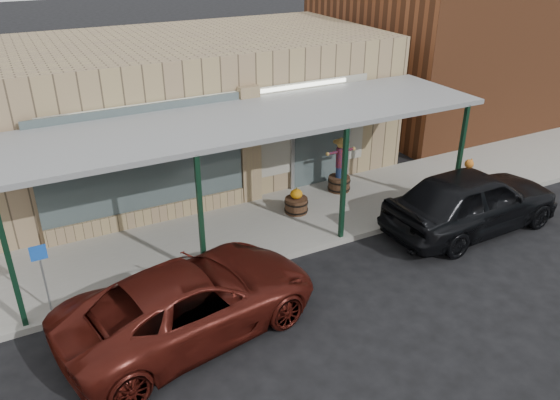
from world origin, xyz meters
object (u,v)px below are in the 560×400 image
handicap_sign (42,270)px  parked_sedan (473,200)px  car_maroon (191,301)px  barrel_scarecrow (340,173)px  barrel_pumpkin (296,203)px

handicap_sign → parked_sedan: (10.12, -1.24, -0.28)m
parked_sedan → car_maroon: bearing=92.1°
handicap_sign → parked_sedan: 10.20m
barrel_scarecrow → barrel_pumpkin: size_ratio=2.03×
barrel_pumpkin → handicap_sign: 6.64m
barrel_scarecrow → parked_sedan: size_ratio=0.33×
barrel_scarecrow → barrel_pumpkin: (-1.78, -0.63, -0.30)m
parked_sedan → barrel_scarecrow: bearing=28.4°
barrel_pumpkin → car_maroon: 5.14m
handicap_sign → barrel_pumpkin: bearing=11.5°
barrel_scarecrow → handicap_sign: barrel_scarecrow is taller
parked_sedan → car_maroon: 7.74m
barrel_pumpkin → handicap_sign: handicap_sign is taller
barrel_scarecrow → barrel_pumpkin: bearing=-150.5°
barrel_scarecrow → parked_sedan: bearing=-49.9°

